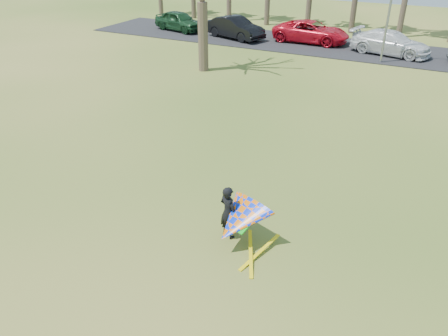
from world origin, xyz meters
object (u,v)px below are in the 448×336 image
at_px(car_2, 311,32).
at_px(car_3, 391,43).
at_px(car_1, 235,28).
at_px(car_0, 179,21).
at_px(kite_flyer, 237,220).

relative_size(car_2, car_3, 1.05).
xyz_separation_m(car_1, car_2, (6.00, 1.43, -0.03)).
xyz_separation_m(car_2, car_3, (6.24, -1.14, -0.01)).
bearing_deg(car_0, kite_flyer, -130.41).
bearing_deg(kite_flyer, car_1, 115.47).
relative_size(car_0, kite_flyer, 2.06).
distance_m(car_0, car_3, 18.05).
distance_m(car_1, kite_flyer, 26.91).
relative_size(car_1, car_2, 0.88).
bearing_deg(car_3, car_2, 91.91).
relative_size(car_0, car_1, 0.94).
height_order(car_1, kite_flyer, kite_flyer).
bearing_deg(car_2, car_0, 94.92).
xyz_separation_m(car_1, kite_flyer, (11.57, -24.30, -0.07)).
height_order(car_3, kite_flyer, kite_flyer).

